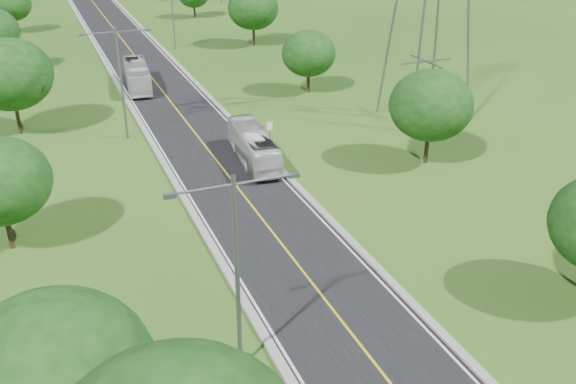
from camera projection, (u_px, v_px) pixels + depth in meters
name	position (u px, v px, depth m)	size (l,w,h in m)	color
ground	(159.00, 88.00, 72.92)	(260.00, 260.00, 0.00)	#224F16
road	(149.00, 74.00, 77.92)	(8.00, 150.00, 0.06)	black
curb_left	(113.00, 77.00, 76.45)	(0.50, 150.00, 0.22)	gray
curb_right	(183.00, 70.00, 79.32)	(0.50, 150.00, 0.22)	gray
speed_limit_sign	(270.00, 130.00, 55.57)	(0.55, 0.09, 2.40)	slate
streetlight_near_left	(237.00, 260.00, 28.19)	(5.90, 0.25, 10.00)	slate
streetlight_mid_left	(120.00, 74.00, 55.78)	(5.90, 0.25, 10.00)	slate
streetlight_far_right	(172.00, 6.00, 87.42)	(5.90, 0.25, 10.00)	slate
tree_la	(55.00, 377.00, 22.44)	(7.14, 7.14, 8.30)	black
tree_lc	(10.00, 74.00, 57.08)	(7.56, 7.56, 8.79)	black
tree_le	(11.00, 4.00, 97.92)	(5.88, 5.88, 6.84)	black
tree_rb	(431.00, 105.00, 51.09)	(6.72, 6.72, 7.82)	black
tree_rc	(309.00, 53.00, 69.41)	(5.88, 5.88, 6.84)	black
tree_rd	(253.00, 8.00, 89.75)	(7.14, 7.14, 8.30)	black
bus_outbound	(253.00, 146.00, 52.78)	(2.29, 9.79, 2.73)	silver
bus_inbound	(137.00, 75.00, 72.03)	(2.40, 10.24, 2.85)	silver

